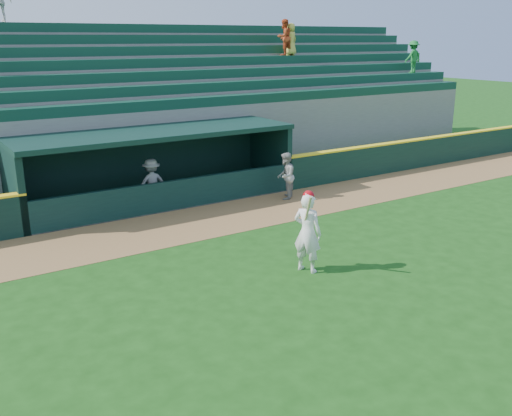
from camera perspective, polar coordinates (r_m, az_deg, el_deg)
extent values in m
plane|color=#154010|center=(13.55, 3.73, -6.91)|extent=(120.00, 120.00, 0.00)
cube|color=brown|center=(17.45, -5.94, -1.47)|extent=(40.00, 3.00, 0.01)
cube|color=black|center=(26.15, 16.85, 5.36)|extent=(15.50, 0.30, 1.20)
cube|color=yellow|center=(26.04, 16.96, 6.72)|extent=(15.50, 0.32, 0.06)
imported|color=gray|center=(19.77, 2.98, 3.22)|extent=(1.00, 1.00, 1.64)
imported|color=gray|center=(19.14, -10.38, 2.48)|extent=(1.07, 0.66, 1.61)
cube|color=slate|center=(19.87, -9.67, 0.69)|extent=(9.00, 2.60, 0.04)
cube|color=black|center=(18.33, -23.10, 1.88)|extent=(0.20, 2.60, 2.30)
cube|color=black|center=(21.78, 1.36, 5.39)|extent=(0.20, 2.60, 2.30)
cube|color=black|center=(20.77, -11.28, 4.52)|extent=(9.40, 0.20, 2.30)
cube|color=black|center=(19.37, -10.01, 7.42)|extent=(9.40, 2.80, 0.16)
cube|color=black|center=(18.67, -8.22, 1.25)|extent=(9.00, 0.16, 1.00)
cube|color=brown|center=(20.52, -10.60, 1.82)|extent=(8.40, 0.45, 0.10)
cube|color=slate|center=(21.19, -11.86, 5.56)|extent=(34.00, 0.85, 2.91)
cube|color=#0F3828|center=(20.83, -12.01, 9.92)|extent=(34.00, 0.60, 0.36)
cube|color=slate|center=(21.93, -12.73, 6.48)|extent=(34.00, 0.85, 3.36)
cube|color=#0F3828|center=(21.58, -12.93, 11.29)|extent=(34.00, 0.60, 0.36)
cube|color=slate|center=(22.68, -13.54, 7.33)|extent=(34.00, 0.85, 3.81)
cube|color=#0F3828|center=(22.34, -13.80, 12.57)|extent=(34.00, 0.60, 0.36)
cube|color=slate|center=(23.44, -14.30, 8.12)|extent=(34.00, 0.85, 4.26)
cube|color=#0F3828|center=(23.12, -14.61, 13.75)|extent=(34.00, 0.60, 0.36)
cube|color=slate|center=(24.21, -15.01, 8.87)|extent=(34.00, 0.85, 4.71)
cube|color=#0F3828|center=(23.91, -15.38, 14.86)|extent=(34.00, 0.60, 0.36)
cube|color=slate|center=(24.99, -15.68, 9.57)|extent=(34.00, 0.85, 5.16)
cube|color=#0F3828|center=(24.71, -16.11, 15.89)|extent=(34.00, 0.60, 0.36)
cube|color=slate|center=(25.77, -16.32, 10.22)|extent=(34.00, 0.85, 5.61)
cube|color=#0F3828|center=(25.53, -16.80, 16.86)|extent=(34.00, 0.60, 0.36)
cube|color=slate|center=(26.32, -16.70, 10.31)|extent=(34.50, 0.30, 5.61)
imported|color=silver|center=(24.84, -24.26, 18.30)|extent=(0.89, 0.43, 1.48)
imported|color=#176829|center=(30.21, 15.43, 14.38)|extent=(1.01, 0.59, 1.56)
imported|color=gold|center=(27.21, 3.50, 16.49)|extent=(0.76, 0.55, 1.43)
imported|color=#AB3B1A|center=(26.98, 2.82, 16.67)|extent=(0.88, 0.75, 1.59)
imported|color=silver|center=(13.58, 5.17, -2.48)|extent=(0.72, 0.84, 1.94)
sphere|color=#AB0910|center=(13.31, 5.27, 1.19)|extent=(0.27, 0.27, 0.27)
cylinder|color=tan|center=(13.10, 5.22, -0.11)|extent=(0.27, 0.48, 0.76)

